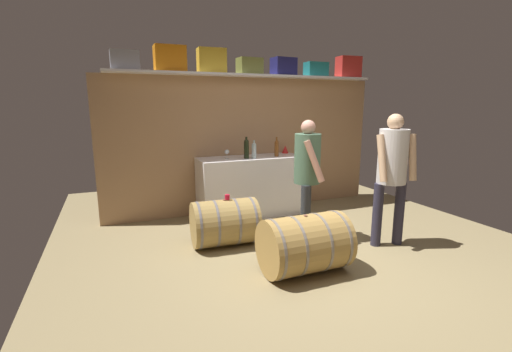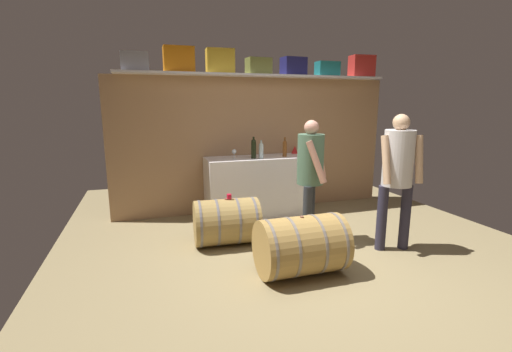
% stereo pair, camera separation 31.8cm
% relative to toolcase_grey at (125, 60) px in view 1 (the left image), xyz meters
% --- Properties ---
extents(ground_plane, '(5.70, 7.79, 0.02)m').
position_rel_toolcase_grey_xyz_m(ground_plane, '(1.77, -1.57, -2.28)').
color(ground_plane, '#897953').
extents(back_wall_panel, '(4.50, 0.10, 2.11)m').
position_rel_toolcase_grey_xyz_m(back_wall_panel, '(1.77, 0.15, -1.21)').
color(back_wall_panel, '#A77D57').
rests_on(back_wall_panel, ground).
extents(high_shelf_board, '(4.14, 0.40, 0.03)m').
position_rel_toolcase_grey_xyz_m(high_shelf_board, '(1.77, 0.00, -0.14)').
color(high_shelf_board, silver).
rests_on(high_shelf_board, back_wall_panel).
extents(toolcase_grey, '(0.36, 0.25, 0.25)m').
position_rel_toolcase_grey_xyz_m(toolcase_grey, '(0.00, 0.00, 0.00)').
color(toolcase_grey, gray).
rests_on(toolcase_grey, high_shelf_board).
extents(toolcase_orange, '(0.42, 0.28, 0.35)m').
position_rel_toolcase_grey_xyz_m(toolcase_orange, '(0.59, 0.00, 0.05)').
color(toolcase_orange, orange).
rests_on(toolcase_orange, high_shelf_board).
extents(toolcase_yellow, '(0.41, 0.25, 0.35)m').
position_rel_toolcase_grey_xyz_m(toolcase_yellow, '(1.18, 0.00, 0.05)').
color(toolcase_yellow, yellow).
rests_on(toolcase_yellow, high_shelf_board).
extents(toolcase_olive, '(0.37, 0.26, 0.24)m').
position_rel_toolcase_grey_xyz_m(toolcase_olive, '(1.77, 0.00, -0.01)').
color(toolcase_olive, olive).
rests_on(toolcase_olive, high_shelf_board).
extents(toolcase_navy, '(0.38, 0.27, 0.27)m').
position_rel_toolcase_grey_xyz_m(toolcase_navy, '(2.34, 0.00, 0.01)').
color(toolcase_navy, navy).
rests_on(toolcase_navy, high_shelf_board).
extents(toolcase_teal, '(0.36, 0.21, 0.23)m').
position_rel_toolcase_grey_xyz_m(toolcase_teal, '(2.93, 0.00, -0.01)').
color(toolcase_teal, '#1D7778').
rests_on(toolcase_teal, high_shelf_board).
extents(toolcase_red, '(0.40, 0.27, 0.35)m').
position_rel_toolcase_grey_xyz_m(toolcase_red, '(3.57, 0.00, 0.05)').
color(toolcase_red, red).
rests_on(toolcase_red, high_shelf_board).
extents(work_cabinet, '(1.59, 0.59, 0.91)m').
position_rel_toolcase_grey_xyz_m(work_cabinet, '(1.69, -0.20, -1.81)').
color(work_cabinet, white).
rests_on(work_cabinet, ground).
extents(wine_bottle_amber, '(0.07, 0.07, 0.30)m').
position_rel_toolcase_grey_xyz_m(wine_bottle_amber, '(2.10, -0.27, -1.22)').
color(wine_bottle_amber, brown).
rests_on(wine_bottle_amber, work_cabinet).
extents(wine_bottle_clear, '(0.07, 0.07, 0.27)m').
position_rel_toolcase_grey_xyz_m(wine_bottle_clear, '(1.69, -0.35, -1.23)').
color(wine_bottle_clear, '#AEC1C2').
rests_on(wine_bottle_clear, work_cabinet).
extents(wine_bottle_dark, '(0.07, 0.07, 0.32)m').
position_rel_toolcase_grey_xyz_m(wine_bottle_dark, '(1.59, -0.30, -1.20)').
color(wine_bottle_dark, black).
rests_on(wine_bottle_dark, work_cabinet).
extents(wine_glass, '(0.07, 0.07, 0.14)m').
position_rel_toolcase_grey_xyz_m(wine_glass, '(1.32, -0.22, -1.26)').
color(wine_glass, white).
rests_on(wine_glass, work_cabinet).
extents(red_funnel, '(0.11, 0.11, 0.13)m').
position_rel_toolcase_grey_xyz_m(red_funnel, '(2.39, -0.00, -1.29)').
color(red_funnel, red).
rests_on(red_funnel, work_cabinet).
extents(wine_barrel_near, '(0.81, 0.61, 0.58)m').
position_rel_toolcase_grey_xyz_m(wine_barrel_near, '(0.96, -1.20, -1.98)').
color(wine_barrel_near, '#9E8046').
rests_on(wine_barrel_near, ground).
extents(wine_barrel_far, '(0.86, 0.61, 0.61)m').
position_rel_toolcase_grey_xyz_m(wine_barrel_far, '(1.50, -2.20, -1.96)').
color(wine_barrel_far, '#A58042').
rests_on(wine_barrel_far, ground).
extents(tasting_cup, '(0.06, 0.06, 0.06)m').
position_rel_toolcase_grey_xyz_m(tasting_cup, '(1.00, -1.20, -1.67)').
color(tasting_cup, red).
rests_on(tasting_cup, wine_barrel_near).
extents(winemaker_pouring, '(0.44, 0.49, 1.52)m').
position_rel_toolcase_grey_xyz_m(winemaker_pouring, '(1.97, -1.42, -1.33)').
color(winemaker_pouring, '#2B2F34').
rests_on(winemaker_pouring, ground).
extents(visitor_tasting, '(0.50, 0.40, 1.60)m').
position_rel_toolcase_grey_xyz_m(visitor_tasting, '(2.80, -1.96, -1.29)').
color(visitor_tasting, '#2A2738').
rests_on(visitor_tasting, ground).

